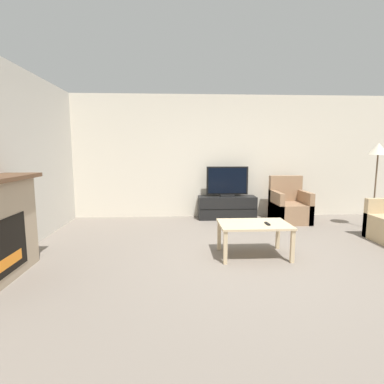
{
  "coord_description": "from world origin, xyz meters",
  "views": [
    {
      "loc": [
        -1.11,
        -3.79,
        1.49
      ],
      "look_at": [
        -0.87,
        0.8,
        0.85
      ],
      "focal_mm": 28.0,
      "sensor_mm": 36.0,
      "label": 1
    }
  ],
  "objects_px": {
    "tv": "(227,182)",
    "armchair": "(289,207)",
    "floor_lamp": "(378,154)",
    "coffee_table": "(254,227)",
    "remote": "(267,224)",
    "tv_stand": "(227,207)"
  },
  "relations": [
    {
      "from": "tv_stand",
      "to": "floor_lamp",
      "type": "distance_m",
      "value": 3.06
    },
    {
      "from": "tv",
      "to": "floor_lamp",
      "type": "xyz_separation_m",
      "value": [
        2.62,
        -1.05,
        0.63
      ]
    },
    {
      "from": "floor_lamp",
      "to": "remote",
      "type": "bearing_deg",
      "value": -150.45
    },
    {
      "from": "armchair",
      "to": "tv",
      "type": "bearing_deg",
      "value": 164.8
    },
    {
      "from": "tv",
      "to": "armchair",
      "type": "relative_size",
      "value": 0.96
    },
    {
      "from": "tv_stand",
      "to": "remote",
      "type": "height_order",
      "value": "remote"
    },
    {
      "from": "tv_stand",
      "to": "coffee_table",
      "type": "bearing_deg",
      "value": -90.49
    },
    {
      "from": "tv_stand",
      "to": "coffee_table",
      "type": "height_order",
      "value": "tv_stand"
    },
    {
      "from": "armchair",
      "to": "remote",
      "type": "height_order",
      "value": "armchair"
    },
    {
      "from": "tv_stand",
      "to": "floor_lamp",
      "type": "height_order",
      "value": "floor_lamp"
    },
    {
      "from": "tv",
      "to": "armchair",
      "type": "distance_m",
      "value": 1.4
    },
    {
      "from": "tv",
      "to": "coffee_table",
      "type": "xyz_separation_m",
      "value": [
        -0.02,
        -2.37,
        -0.38
      ]
    },
    {
      "from": "armchair",
      "to": "floor_lamp",
      "type": "xyz_separation_m",
      "value": [
        1.35,
        -0.7,
        1.12
      ]
    },
    {
      "from": "tv",
      "to": "coffee_table",
      "type": "height_order",
      "value": "tv"
    },
    {
      "from": "tv_stand",
      "to": "armchair",
      "type": "relative_size",
      "value": 1.32
    },
    {
      "from": "tv_stand",
      "to": "armchair",
      "type": "bearing_deg",
      "value": -15.29
    },
    {
      "from": "armchair",
      "to": "coffee_table",
      "type": "height_order",
      "value": "armchair"
    },
    {
      "from": "tv",
      "to": "remote",
      "type": "bearing_deg",
      "value": -86.59
    },
    {
      "from": "tv_stand",
      "to": "floor_lamp",
      "type": "bearing_deg",
      "value": -21.84
    },
    {
      "from": "remote",
      "to": "tv",
      "type": "bearing_deg",
      "value": 91.36
    },
    {
      "from": "tv_stand",
      "to": "remote",
      "type": "relative_size",
      "value": 8.29
    },
    {
      "from": "coffee_table",
      "to": "armchair",
      "type": "bearing_deg",
      "value": 57.7
    }
  ]
}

